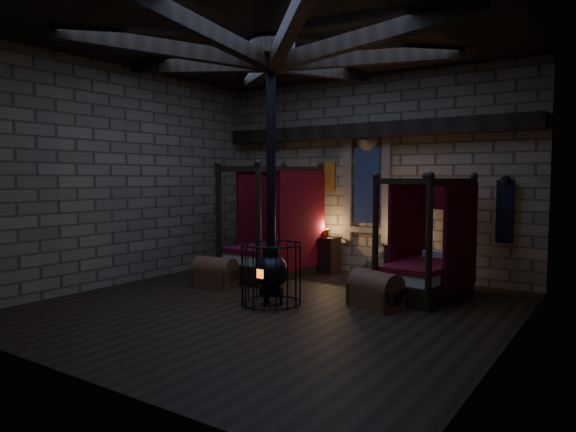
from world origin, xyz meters
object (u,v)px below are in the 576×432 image
Objects in this scene: bed_left at (275,249)px; trunk_left at (215,273)px; bed_right at (428,267)px; stove at (271,267)px; trunk_right at (375,291)px.

trunk_left is (-0.32, -1.52, -0.31)m from bed_left.
bed_left reaches higher than trunk_left.
bed_right reaches higher than trunk_left.
bed_right is 2.79m from stove.
bed_right is 1.34m from trunk_right.
trunk_right is at bearing -103.14° from bed_right.
bed_left is 1.11× the size of bed_right.
trunk_right is (3.19, 0.24, 0.01)m from trunk_left.
bed_right is at bearing 50.34° from stove.
bed_right is 2.22× the size of trunk_right.
stove is (1.40, -2.08, 0.05)m from bed_left.
bed_right is at bearing 89.29° from trunk_right.
bed_left is at bearing 71.64° from trunk_left.
bed_right is 0.51× the size of stove.
bed_left is at bearing 127.21° from stove.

